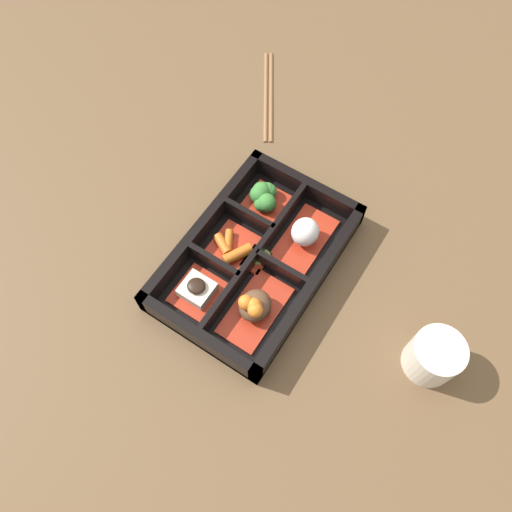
# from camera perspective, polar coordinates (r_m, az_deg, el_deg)

# --- Properties ---
(ground_plane) EXTENTS (3.00, 3.00, 0.00)m
(ground_plane) POSITION_cam_1_polar(r_m,az_deg,el_deg) (0.73, -0.00, -0.90)
(ground_plane) COLOR brown
(bento_base) EXTENTS (0.29, 0.19, 0.01)m
(bento_base) POSITION_cam_1_polar(r_m,az_deg,el_deg) (0.72, -0.00, -0.72)
(bento_base) COLOR black
(bento_base) RESTS_ON ground_plane
(bento_rim) EXTENTS (0.29, 0.19, 0.04)m
(bento_rim) POSITION_cam_1_polar(r_m,az_deg,el_deg) (0.71, -0.09, -0.06)
(bento_rim) COLOR black
(bento_rim) RESTS_ON ground_plane
(bowl_rice) EXTENTS (0.11, 0.06, 0.05)m
(bowl_rice) POSITION_cam_1_polar(r_m,az_deg,el_deg) (0.72, 5.59, 2.45)
(bowl_rice) COLOR #B22D19
(bowl_rice) RESTS_ON bento_base
(bowl_stew) EXTENTS (0.11, 0.06, 0.05)m
(bowl_stew) POSITION_cam_1_polar(r_m,az_deg,el_deg) (0.67, -0.18, -5.85)
(bowl_stew) COLOR #B22D19
(bowl_stew) RESTS_ON bento_base
(bowl_greens) EXTENTS (0.06, 0.06, 0.03)m
(bowl_greens) POSITION_cam_1_polar(r_m,az_deg,el_deg) (0.75, 0.93, 6.78)
(bowl_greens) COLOR #B22D19
(bowl_greens) RESTS_ON bento_base
(bowl_carrots) EXTENTS (0.07, 0.06, 0.02)m
(bowl_carrots) POSITION_cam_1_polar(r_m,az_deg,el_deg) (0.72, -2.70, 1.03)
(bowl_carrots) COLOR #B22D19
(bowl_carrots) RESTS_ON bento_base
(bowl_tofu) EXTENTS (0.07, 0.06, 0.03)m
(bowl_tofu) POSITION_cam_1_polar(r_m,az_deg,el_deg) (0.69, -6.70, -3.94)
(bowl_tofu) COLOR #B22D19
(bowl_tofu) RESTS_ON bento_base
(bowl_pickles) EXTENTS (0.04, 0.03, 0.01)m
(bowl_pickles) POSITION_cam_1_polar(r_m,az_deg,el_deg) (0.71, 0.34, -0.28)
(bowl_pickles) COLOR #B22D19
(bowl_pickles) RESTS_ON bento_base
(tea_cup) EXTENTS (0.07, 0.07, 0.06)m
(tea_cup) POSITION_cam_1_polar(r_m,az_deg,el_deg) (0.68, 19.73, -10.60)
(tea_cup) COLOR beige
(tea_cup) RESTS_ON ground_plane
(chopsticks) EXTENTS (0.18, 0.12, 0.01)m
(chopsticks) POSITION_cam_1_polar(r_m,az_deg,el_deg) (0.92, 1.44, 17.97)
(chopsticks) COLOR brown
(chopsticks) RESTS_ON ground_plane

